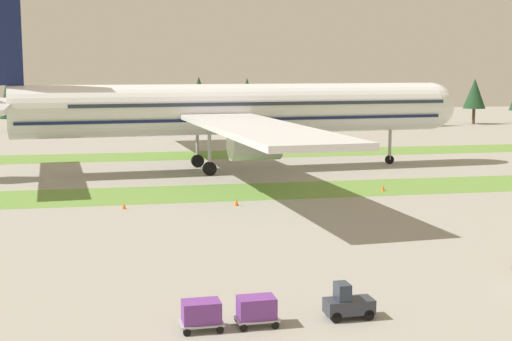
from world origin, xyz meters
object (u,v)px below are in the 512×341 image
Objects in this scene: cargo_dolly_second at (201,313)px; taxiway_marker_2 at (383,188)px; taxiway_marker_1 at (124,206)px; cargo_dolly_lead at (256,309)px; taxiway_marker_0 at (236,202)px; baggage_tug at (348,304)px; airliner at (220,109)px.

cargo_dolly_second is 3.42× the size of taxiway_marker_2.
cargo_dolly_second is 3.96× the size of taxiway_marker_1.
taxiway_marker_2 is at bearing 9.76° from taxiway_marker_1.
taxiway_marker_0 is (4.55, 33.13, -0.59)m from cargo_dolly_lead.
taxiway_marker_1 is (-3.33, 33.64, -0.63)m from cargo_dolly_second.
cargo_dolly_lead is at bearing 90.00° from cargo_dolly_second.
baggage_tug is at bearing -113.50° from taxiway_marker_2.
cargo_dolly_lead is (-6.53, -57.59, -7.05)m from airliner.
airliner is 25.63m from taxiway_marker_2.
taxiway_marker_0 is (7.45, 33.23, -0.59)m from cargo_dolly_second.
baggage_tug is 4.65× the size of taxiway_marker_1.
taxiway_marker_0 is at bearing -2.16° from taxiway_marker_1.
taxiway_marker_2 is at bearing 33.53° from airliner.
cargo_dolly_lead is 3.96× the size of taxiway_marker_1.
airliner is 144.74× the size of taxiway_marker_1.
taxiway_marker_2 is at bearing 148.59° from cargo_dolly_lead.
cargo_dolly_lead is 3.42× the size of taxiway_marker_2.
cargo_dolly_lead is 44.00m from taxiway_marker_2.
baggage_tug is 1.17× the size of cargo_dolly_second.
taxiway_marker_1 is at bearing -171.47° from cargo_dolly_lead.
cargo_dolly_second is 33.81m from taxiway_marker_1.
taxiway_marker_2 reaches higher than taxiway_marker_1.
taxiway_marker_0 is at bearing -9.15° from airliner.
taxiway_marker_1 is (-11.25, 33.36, -0.53)m from baggage_tug.
cargo_dolly_lead reaches higher than taxiway_marker_2.
taxiway_marker_1 is at bearing -176.34° from cargo_dolly_second.
cargo_dolly_second is at bearing -84.34° from taxiway_marker_1.
cargo_dolly_second is at bearing -90.00° from baggage_tug.
taxiway_marker_0 is 17.84m from taxiway_marker_2.
cargo_dolly_second reaches higher than taxiway_marker_1.
taxiway_marker_1 is (-6.23, 33.53, -0.63)m from cargo_dolly_lead.
airliner reaches higher than cargo_dolly_second.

